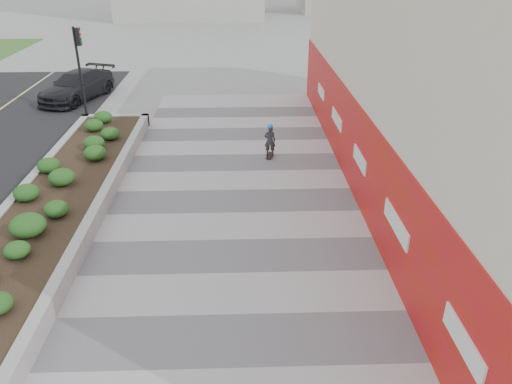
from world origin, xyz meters
TOP-DOWN VIEW (x-y plane):
  - walkway at (0.00, 3.00)m, footprint 8.00×36.00m
  - building at (6.98, 8.98)m, footprint 6.04×24.08m
  - planter at (-5.50, 7.00)m, footprint 3.00×18.00m
  - traffic_signal_near at (-7.23, 17.50)m, footprint 0.33×0.28m
  - manhole_cover at (0.50, 3.00)m, footprint 0.44×0.44m
  - skateboarder at (1.36, 11.93)m, footprint 0.46×0.75m
  - car_dark at (-8.50, 20.44)m, footprint 3.61×5.45m

SIDE VIEW (x-z plane):
  - manhole_cover at x=0.50m, z-range 0.00..0.01m
  - walkway at x=0.00m, z-range 0.00..0.01m
  - planter at x=-5.50m, z-range -0.03..0.87m
  - skateboarder at x=1.36m, z-range 0.01..1.37m
  - car_dark at x=-8.50m, z-range 0.00..1.47m
  - traffic_signal_near at x=-7.23m, z-range 0.66..4.86m
  - building at x=6.98m, z-range -0.02..7.98m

